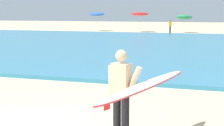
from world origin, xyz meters
name	(u,v)px	position (x,y,z in m)	size (l,w,h in m)	color
sea	(170,45)	(0.00, 18.98, 0.07)	(120.00, 28.00, 0.14)	teal
surfer_with_board	(133,89)	(2.37, -0.08, 1.04)	(1.35, 2.94, 1.73)	black
beach_umbrella_0	(97,14)	(-12.12, 36.74, 2.13)	(1.94, 1.96, 2.43)	beige
beach_umbrella_1	(140,14)	(-6.36, 36.08, 2.16)	(2.10, 2.13, 2.46)	beige
beach_umbrella_2	(184,17)	(-1.12, 36.51, 1.81)	(1.86, 1.90, 2.17)	beige
beachgoer_near_row_left	(170,26)	(-2.31, 33.68, 0.84)	(0.32, 0.20, 1.58)	#383842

